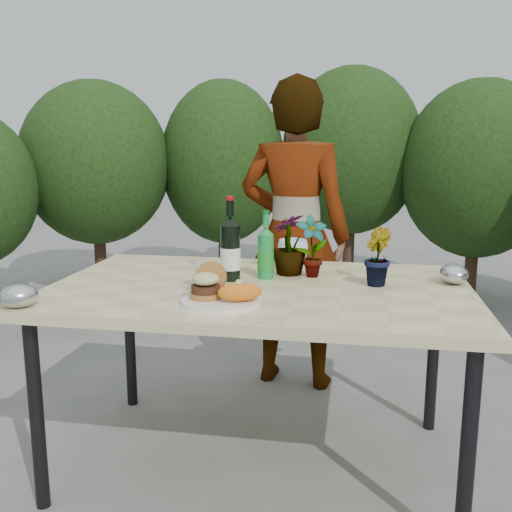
% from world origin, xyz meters
% --- Properties ---
extents(ground, '(80.00, 80.00, 0.00)m').
position_xyz_m(ground, '(0.00, 0.00, 0.00)').
color(ground, '#62635E').
rests_on(ground, ground).
extents(patio_table, '(1.60, 1.00, 0.75)m').
position_xyz_m(patio_table, '(0.00, 0.00, 0.69)').
color(patio_table, beige).
rests_on(patio_table, ground).
extents(shrub_hedge, '(6.91, 5.00, 1.94)m').
position_xyz_m(shrub_hedge, '(0.16, 1.52, 1.10)').
color(shrub_hedge, '#382316').
rests_on(shrub_hedge, ground).
extents(dinner_plate, '(0.28, 0.28, 0.01)m').
position_xyz_m(dinner_plate, '(-0.09, -0.27, 0.76)').
color(dinner_plate, white).
rests_on(dinner_plate, patio_table).
extents(burger_stack, '(0.11, 0.16, 0.11)m').
position_xyz_m(burger_stack, '(-0.14, -0.25, 0.81)').
color(burger_stack, '#B7722D').
rests_on(burger_stack, dinner_plate).
extents(sweet_potato, '(0.17, 0.12, 0.06)m').
position_xyz_m(sweet_potato, '(-0.02, -0.29, 0.80)').
color(sweet_potato, orange).
rests_on(sweet_potato, dinner_plate).
extents(grilled_veg, '(0.08, 0.05, 0.03)m').
position_xyz_m(grilled_veg, '(-0.07, -0.18, 0.78)').
color(grilled_veg, olive).
rests_on(grilled_veg, dinner_plate).
extents(wine_bottle, '(0.08, 0.08, 0.34)m').
position_xyz_m(wine_bottle, '(-0.13, 0.06, 0.87)').
color(wine_bottle, black).
rests_on(wine_bottle, patio_table).
extents(sparkling_water, '(0.07, 0.07, 0.28)m').
position_xyz_m(sparkling_water, '(0.00, 0.12, 0.85)').
color(sparkling_water, '#188736').
rests_on(sparkling_water, patio_table).
extents(plastic_cup, '(0.07, 0.07, 0.09)m').
position_xyz_m(plastic_cup, '(-0.20, -0.08, 0.80)').
color(plastic_cup, silver).
rests_on(plastic_cup, patio_table).
extents(seedling_left, '(0.16, 0.14, 0.25)m').
position_xyz_m(seedling_left, '(0.19, 0.18, 0.88)').
color(seedling_left, '#1E521C').
rests_on(seedling_left, patio_table).
extents(seedling_mid, '(0.13, 0.14, 0.22)m').
position_xyz_m(seedling_mid, '(0.44, 0.08, 0.86)').
color(seedling_mid, '#28501B').
rests_on(seedling_mid, patio_table).
extents(seedling_right, '(0.20, 0.20, 0.25)m').
position_xyz_m(seedling_right, '(0.09, 0.21, 0.88)').
color(seedling_right, '#295E20').
rests_on(seedling_right, patio_table).
extents(blue_bowl, '(0.18, 0.18, 0.11)m').
position_xyz_m(blue_bowl, '(0.08, 0.44, 0.80)').
color(blue_bowl, white).
rests_on(blue_bowl, patio_table).
extents(foil_packet_left, '(0.16, 0.15, 0.08)m').
position_xyz_m(foil_packet_left, '(-0.74, -0.44, 0.79)').
color(foil_packet_left, '#ADB0B4').
rests_on(foil_packet_left, patio_table).
extents(foil_packet_right, '(0.12, 0.14, 0.08)m').
position_xyz_m(foil_packet_right, '(0.74, 0.15, 0.79)').
color(foil_packet_right, '#B2B4B9').
rests_on(foil_packet_right, patio_table).
extents(person, '(0.64, 0.46, 1.62)m').
position_xyz_m(person, '(0.04, 0.85, 0.81)').
color(person, '#A17550').
rests_on(person, ground).
extents(terracotta_pot, '(0.17, 0.17, 0.14)m').
position_xyz_m(terracotta_pot, '(-1.62, 1.81, 0.07)').
color(terracotta_pot, '#BE5630').
rests_on(terracotta_pot, ground).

